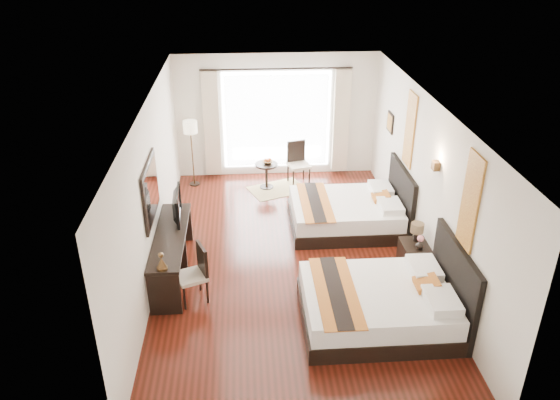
{
  "coord_description": "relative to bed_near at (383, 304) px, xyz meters",
  "views": [
    {
      "loc": [
        -0.74,
        -8.0,
        5.23
      ],
      "look_at": [
        -0.17,
        0.13,
        1.11
      ],
      "focal_mm": 35.0,
      "sensor_mm": 36.0,
      "label": 1
    }
  ],
  "objects": [
    {
      "name": "drape_left",
      "position": [
        -2.65,
        5.38,
        0.96
      ],
      "size": [
        0.35,
        0.14,
        2.35
      ],
      "primitive_type": "cube",
      "color": "beige",
      "rests_on": "floor"
    },
    {
      "name": "floor_lamp",
      "position": [
        -3.09,
        4.98,
        0.94
      ],
      "size": [
        0.3,
        0.3,
        1.5
      ],
      "color": "black",
      "rests_on": "floor"
    },
    {
      "name": "bed_near",
      "position": [
        0.0,
        0.0,
        0.0
      ],
      "size": [
        2.22,
        1.73,
        1.25
      ],
      "color": "black",
      "rests_on": "floor"
    },
    {
      "name": "wall_window",
      "position": [
        -1.2,
        5.49,
        1.08
      ],
      "size": [
        4.5,
        0.01,
        2.8
      ],
      "primitive_type": "cube",
      "color": "silver",
      "rests_on": "floor"
    },
    {
      "name": "side_table",
      "position": [
        -1.47,
        4.71,
        -0.04
      ],
      "size": [
        0.5,
        0.5,
        0.57
      ],
      "primitive_type": "cylinder",
      "color": "black",
      "rests_on": "floor"
    },
    {
      "name": "wall_sconce",
      "position": [
        0.99,
        1.28,
        1.6
      ],
      "size": [
        0.1,
        0.14,
        0.14
      ],
      "primitive_type": "cube",
      "color": "#483119",
      "rests_on": "wall_headboard"
    },
    {
      "name": "nightstand",
      "position": [
        0.83,
        1.28,
        -0.07
      ],
      "size": [
        0.43,
        0.54,
        0.52
      ],
      "primitive_type": "cube",
      "color": "black",
      "rests_on": "floor"
    },
    {
      "name": "wall_entry",
      "position": [
        -1.2,
        -2.0,
        1.08
      ],
      "size": [
        4.5,
        0.01,
        2.8
      ],
      "primitive_type": "cube",
      "color": "silver",
      "rests_on": "floor"
    },
    {
      "name": "ceiling",
      "position": [
        -1.2,
        1.75,
        2.47
      ],
      "size": [
        4.5,
        7.5,
        0.02
      ],
      "primitive_type": "cube",
      "color": "white",
      "rests_on": "wall_headboard"
    },
    {
      "name": "drape_right",
      "position": [
        0.25,
        5.38,
        0.96
      ],
      "size": [
        0.35,
        0.14,
        2.35
      ],
      "primitive_type": "cube",
      "color": "beige",
      "rests_on": "floor"
    },
    {
      "name": "bronze_figurine",
      "position": [
        -3.19,
        0.47,
        0.55
      ],
      "size": [
        0.2,
        0.2,
        0.24
      ],
      "primitive_type": null,
      "rotation": [
        0.0,
        0.0,
        -0.3
      ],
      "color": "#483119",
      "rests_on": "console_desk"
    },
    {
      "name": "mirror_glass",
      "position": [
        -3.39,
        1.47,
        1.23
      ],
      "size": [
        0.01,
        1.12,
        0.82
      ],
      "primitive_type": "cube",
      "color": "white",
      "rests_on": "mirror_frame"
    },
    {
      "name": "mirror_frame",
      "position": [
        -3.42,
        1.47,
        1.23
      ],
      "size": [
        0.04,
        1.25,
        0.95
      ],
      "primitive_type": "cube",
      "color": "black",
      "rests_on": "wall_desk"
    },
    {
      "name": "art_panel_near",
      "position": [
        1.03,
        0.0,
        1.63
      ],
      "size": [
        0.03,
        0.5,
        1.35
      ],
      "primitive_type": "cube",
      "color": "brown",
      "rests_on": "wall_headboard"
    },
    {
      "name": "window_glass",
      "position": [
        -1.2,
        5.48,
        0.98
      ],
      "size": [
        2.4,
        0.02,
        2.2
      ],
      "primitive_type": "cube",
      "color": "white",
      "rests_on": "wall_window"
    },
    {
      "name": "desk_chair",
      "position": [
        -2.79,
        0.74,
        -0.04
      ],
      "size": [
        0.56,
        0.56,
        0.93
      ],
      "rotation": [
        0.0,
        0.0,
        3.53
      ],
      "color": "#BFB093",
      "rests_on": "floor"
    },
    {
      "name": "console_desk",
      "position": [
        -3.19,
        1.47,
        0.05
      ],
      "size": [
        0.5,
        2.2,
        0.76
      ],
      "primitive_type": "cube",
      "color": "black",
      "rests_on": "floor"
    },
    {
      "name": "art_panel_far",
      "position": [
        1.03,
        2.85,
        1.63
      ],
      "size": [
        0.03,
        0.5,
        1.35
      ],
      "primitive_type": "cube",
      "color": "brown",
      "rests_on": "wall_headboard"
    },
    {
      "name": "vase",
      "position": [
        0.86,
        1.15,
        0.24
      ],
      "size": [
        0.13,
        0.13,
        0.13
      ],
      "primitive_type": "imported",
      "rotation": [
        0.0,
        0.0,
        0.02
      ],
      "color": "black",
      "rests_on": "nightstand"
    },
    {
      "name": "fruit_bowl",
      "position": [
        -1.44,
        4.73,
        0.28
      ],
      "size": [
        0.23,
        0.23,
        0.05
      ],
      "primitive_type": "imported",
      "rotation": [
        0.0,
        0.0,
        -0.05
      ],
      "color": "#452918",
      "rests_on": "side_table"
    },
    {
      "name": "window_chair",
      "position": [
        -0.75,
        4.9,
        -0.03
      ],
      "size": [
        0.54,
        0.54,
        0.96
      ],
      "rotation": [
        0.0,
        0.0,
        -1.33
      ],
      "color": "#BFB093",
      "rests_on": "floor"
    },
    {
      "name": "table_lamp",
      "position": [
        0.87,
        1.39,
        0.41
      ],
      "size": [
        0.22,
        0.22,
        0.34
      ],
      "color": "black",
      "rests_on": "nightstand"
    },
    {
      "name": "bed_far",
      "position": [
        0.04,
        2.85,
        -0.01
      ],
      "size": [
        2.13,
        1.66,
        1.2
      ],
      "color": "black",
      "rests_on": "floor"
    },
    {
      "name": "television",
      "position": [
        -3.17,
        2.02,
        0.68
      ],
      "size": [
        0.16,
        0.86,
        0.49
      ],
      "primitive_type": "imported",
      "rotation": [
        0.0,
        0.0,
        1.63
      ],
      "color": "black",
      "rests_on": "console_desk"
    },
    {
      "name": "jute_rug",
      "position": [
        -1.24,
        4.6,
        -0.32
      ],
      "size": [
        1.41,
        1.19,
        0.01
      ],
      "primitive_type": "cube",
      "rotation": [
        0.0,
        0.0,
        0.38
      ],
      "color": "tan",
      "rests_on": "floor"
    },
    {
      "name": "wall_headboard",
      "position": [
        1.05,
        1.75,
        1.08
      ],
      "size": [
        0.01,
        7.5,
        2.8
      ],
      "primitive_type": "cube",
      "color": "silver",
      "rests_on": "floor"
    },
    {
      "name": "sheer_curtain",
      "position": [
        -1.2,
        5.42,
        0.98
      ],
      "size": [
        2.3,
        0.02,
        2.1
      ],
      "primitive_type": "cube",
      "color": "white",
      "rests_on": "wall_window"
    },
    {
      "name": "wall_desk",
      "position": [
        -3.44,
        1.75,
        1.08
      ],
      "size": [
        0.01,
        7.5,
        2.8
      ],
      "primitive_type": "cube",
      "color": "silver",
      "rests_on": "floor"
    },
    {
      "name": "floor",
      "position": [
        -1.2,
        1.75,
        -0.33
      ],
      "size": [
        4.5,
        7.5,
        0.01
      ],
      "primitive_type": "cube",
      "color": "#331109",
      "rests_on": "ground"
    }
  ]
}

